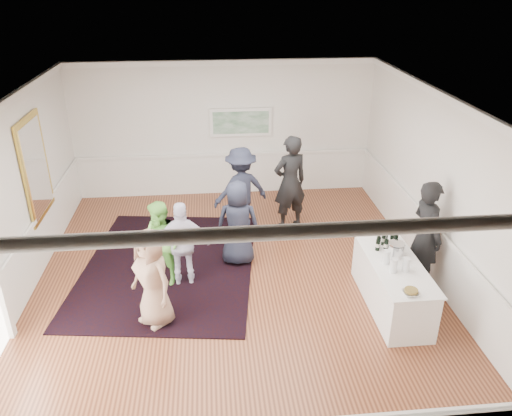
{
  "coord_description": "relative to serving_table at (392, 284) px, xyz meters",
  "views": [
    {
      "loc": [
        -0.35,
        -7.36,
        4.99
      ],
      "look_at": [
        0.39,
        0.2,
        1.35
      ],
      "focal_mm": 35.0,
      "sensor_mm": 36.0,
      "label": 1
    }
  ],
  "objects": [
    {
      "name": "floor",
      "position": [
        -2.49,
        0.9,
        -0.42
      ],
      "size": [
        8.0,
        8.0,
        0.0
      ],
      "primitive_type": "plane",
      "color": "brown",
      "rests_on": "ground"
    },
    {
      "name": "ceiling",
      "position": [
        -2.49,
        0.9,
        2.78
      ],
      "size": [
        7.0,
        8.0,
        0.02
      ],
      "primitive_type": "cube",
      "color": "white",
      "rests_on": "wall_back"
    },
    {
      "name": "wall_left",
      "position": [
        -5.99,
        0.9,
        1.18
      ],
      "size": [
        0.02,
        8.0,
        3.2
      ],
      "primitive_type": "cube",
      "color": "white",
      "rests_on": "floor"
    },
    {
      "name": "wall_right",
      "position": [
        1.01,
        0.9,
        1.18
      ],
      "size": [
        0.02,
        8.0,
        3.2
      ],
      "primitive_type": "cube",
      "color": "white",
      "rests_on": "floor"
    },
    {
      "name": "wall_back",
      "position": [
        -2.49,
        4.9,
        1.18
      ],
      "size": [
        7.0,
        0.02,
        3.2
      ],
      "primitive_type": "cube",
      "color": "white",
      "rests_on": "floor"
    },
    {
      "name": "wall_front",
      "position": [
        -2.49,
        -3.1,
        1.18
      ],
      "size": [
        7.0,
        0.02,
        3.2
      ],
      "primitive_type": "cube",
      "color": "white",
      "rests_on": "floor"
    },
    {
      "name": "wainscoting",
      "position": [
        -2.49,
        0.9,
        0.08
      ],
      "size": [
        7.0,
        8.0,
        1.0
      ],
      "primitive_type": null,
      "color": "white",
      "rests_on": "floor"
    },
    {
      "name": "mirror",
      "position": [
        -5.94,
        2.2,
        1.38
      ],
      "size": [
        0.05,
        1.25,
        1.85
      ],
      "color": "gold",
      "rests_on": "wall_left"
    },
    {
      "name": "landscape_painting",
      "position": [
        -2.09,
        4.84,
        1.36
      ],
      "size": [
        1.44,
        0.06,
        0.66
      ],
      "color": "white",
      "rests_on": "wall_back"
    },
    {
      "name": "area_rug",
      "position": [
        -3.68,
        1.57,
        -0.41
      ],
      "size": [
        3.57,
        4.39,
        0.02
      ],
      "primitive_type": "cube",
      "rotation": [
        0.0,
        0.0,
        -0.13
      ],
      "color": "black",
      "rests_on": "floor"
    },
    {
      "name": "serving_table",
      "position": [
        0.0,
        0.0,
        0.0
      ],
      "size": [
        0.79,
        2.06,
        0.83
      ],
      "color": "white",
      "rests_on": "floor"
    },
    {
      "name": "bartender",
      "position": [
        0.71,
        0.55,
        0.55
      ],
      "size": [
        0.59,
        0.78,
        1.95
      ],
      "primitive_type": "imported",
      "rotation": [
        0.0,
        0.0,
        1.75
      ],
      "color": "black",
      "rests_on": "floor"
    },
    {
      "name": "guest_tan",
      "position": [
        -3.78,
        -0.05,
        0.38
      ],
      "size": [
        0.91,
        0.92,
        1.61
      ],
      "primitive_type": "imported",
      "rotation": [
        0.0,
        0.0,
        -0.8
      ],
      "color": "#9E7A63",
      "rests_on": "floor"
    },
    {
      "name": "guest_green",
      "position": [
        -3.72,
        1.06,
        0.34
      ],
      "size": [
        0.93,
        0.93,
        1.52
      ],
      "primitive_type": "imported",
      "rotation": [
        0.0,
        0.0,
        -0.75
      ],
      "color": "#78D053",
      "rests_on": "floor"
    },
    {
      "name": "guest_lilac",
      "position": [
        -3.35,
        1.01,
        0.35
      ],
      "size": [
        0.92,
        0.41,
        1.54
      ],
      "primitive_type": "imported",
      "rotation": [
        0.0,
        0.0,
        3.18
      ],
      "color": "silver",
      "rests_on": "floor"
    },
    {
      "name": "guest_dark_a",
      "position": [
        -2.23,
        2.96,
        0.48
      ],
      "size": [
        1.31,
        1.0,
        1.79
      ],
      "primitive_type": "imported",
      "rotation": [
        0.0,
        0.0,
        3.46
      ],
      "color": "#212638",
      "rests_on": "floor"
    },
    {
      "name": "guest_dark_b",
      "position": [
        -1.21,
        2.93,
        0.59
      ],
      "size": [
        0.86,
        0.7,
        2.02
      ],
      "primitive_type": "imported",
      "rotation": [
        0.0,
        0.0,
        3.47
      ],
      "color": "black",
      "rests_on": "floor"
    },
    {
      "name": "guest_navy",
      "position": [
        -2.38,
        1.62,
        0.39
      ],
      "size": [
        0.85,
        0.61,
        1.62
      ],
      "primitive_type": "imported",
      "rotation": [
        0.0,
        0.0,
        3.01
      ],
      "color": "#212638",
      "rests_on": "floor"
    },
    {
      "name": "wine_bottles",
      "position": [
        0.02,
        0.43,
        0.57
      ],
      "size": [
        0.38,
        0.3,
        0.31
      ],
      "color": "black",
      "rests_on": "serving_table"
    },
    {
      "name": "juice_pitchers",
      "position": [
        -0.08,
        -0.19,
        0.53
      ],
      "size": [
        0.34,
        0.37,
        0.24
      ],
      "color": "#6EC446",
      "rests_on": "serving_table"
    },
    {
      "name": "ice_bucket",
      "position": [
        0.06,
        0.16,
        0.53
      ],
      "size": [
        0.26,
        0.26,
        0.24
      ],
      "primitive_type": "cylinder",
      "color": "silver",
      "rests_on": "serving_table"
    },
    {
      "name": "nut_bowl",
      "position": [
        -0.08,
        -0.86,
        0.45
      ],
      "size": [
        0.23,
        0.23,
        0.08
      ],
      "color": "white",
      "rests_on": "serving_table"
    }
  ]
}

